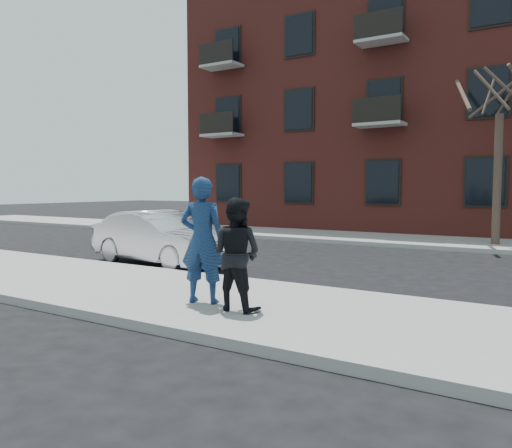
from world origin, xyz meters
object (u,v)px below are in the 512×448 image
Objects in this scene: man_hoodie at (202,240)px; street_tree at (501,77)px; man_peacoat at (236,254)px; silver_sedan at (160,238)px.

street_tree is at bearing -121.51° from man_hoodie.
silver_sedan is at bearing -35.98° from man_peacoat.
man_peacoat is (4.66, -3.41, 0.30)m from silver_sedan.
street_tree is 1.62× the size of silver_sedan.
man_peacoat is at bearing -101.00° from street_tree.
street_tree is 4.02× the size of man_peacoat.
silver_sedan is 5.78m from man_peacoat.
street_tree is 12.79m from man_peacoat.
street_tree is 12.79m from man_hoodie.
street_tree reaches higher than silver_sedan.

